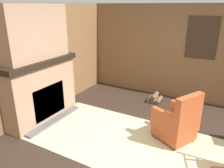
% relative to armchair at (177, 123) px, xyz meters
% --- Properties ---
extents(ground_plane, '(14.00, 14.00, 0.00)m').
position_rel_armchair_xyz_m(ground_plane, '(-0.37, -0.57, -0.36)').
color(ground_plane, '#2D2119').
extents(wood_panel_wall_left, '(0.06, 5.73, 2.40)m').
position_rel_armchair_xyz_m(wood_panel_wall_left, '(-2.97, -0.57, 0.84)').
color(wood_panel_wall_left, brown).
rests_on(wood_panel_wall_left, ground).
extents(wood_panel_wall_back, '(5.73, 0.09, 2.40)m').
position_rel_armchair_xyz_m(wood_panel_wall_back, '(-0.36, 2.03, 0.85)').
color(wood_panel_wall_back, brown).
rests_on(wood_panel_wall_back, ground).
extents(fireplace_hearth, '(0.66, 1.73, 1.33)m').
position_rel_armchair_xyz_m(fireplace_hearth, '(-2.70, -0.57, 0.31)').
color(fireplace_hearth, '#9E7A60').
rests_on(fireplace_hearth, ground).
extents(chimney_breast, '(0.39, 1.43, 1.04)m').
position_rel_armchair_xyz_m(chimney_breast, '(-2.72, -0.57, 1.50)').
color(chimney_breast, '#9E7A60').
rests_on(chimney_breast, fireplace_hearth).
extents(area_rug, '(3.94, 1.80, 0.01)m').
position_rel_armchair_xyz_m(area_rug, '(-0.61, -0.46, -0.35)').
color(area_rug, '#C6B789').
rests_on(area_rug, ground).
extents(armchair, '(0.84, 0.82, 0.97)m').
position_rel_armchair_xyz_m(armchair, '(0.00, 0.00, 0.00)').
color(armchair, '#A84723').
rests_on(armchair, ground).
extents(firewood_stack, '(0.35, 0.40, 0.21)m').
position_rel_armchair_xyz_m(firewood_stack, '(-0.89, 1.49, -0.28)').
color(firewood_stack, brown).
rests_on(firewood_stack, ground).
extents(oil_lamp_vase, '(0.09, 0.09, 0.30)m').
position_rel_armchair_xyz_m(oil_lamp_vase, '(-2.76, -1.11, 1.08)').
color(oil_lamp_vase, '#47708E').
rests_on(oil_lamp_vase, fireplace_hearth).
extents(storage_case, '(0.17, 0.20, 0.12)m').
position_rel_armchair_xyz_m(storage_case, '(-2.76, -0.19, 1.04)').
color(storage_case, brown).
rests_on(storage_case, fireplace_hearth).
extents(decorative_plate_on_mantel, '(0.08, 0.30, 0.29)m').
position_rel_armchair_xyz_m(decorative_plate_on_mantel, '(-2.78, -0.61, 1.12)').
color(decorative_plate_on_mantel, '#336093').
rests_on(decorative_plate_on_mantel, fireplace_hearth).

